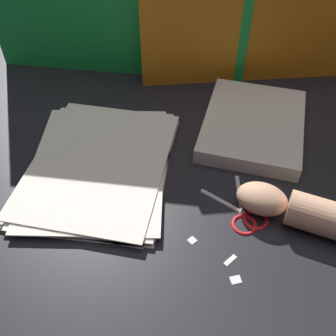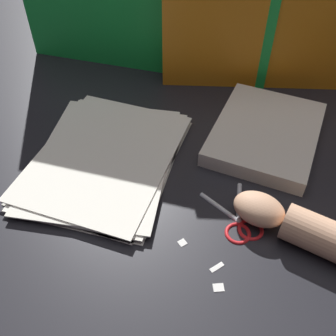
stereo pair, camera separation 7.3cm
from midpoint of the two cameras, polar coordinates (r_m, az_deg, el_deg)
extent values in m
plane|color=black|center=(0.78, 2.24, -2.64)|extent=(6.00, 6.00, 0.00)
cube|color=orange|center=(1.01, 20.21, 20.42)|extent=(0.60, 0.14, 0.39)
cube|color=white|center=(0.83, -6.35, 0.74)|extent=(0.28, 0.36, 0.00)
cube|color=white|center=(0.83, -6.48, 1.23)|extent=(0.30, 0.38, 0.00)
cube|color=white|center=(0.83, -6.31, 1.43)|extent=(0.27, 0.36, 0.00)
cube|color=white|center=(0.83, -6.66, 1.22)|extent=(0.27, 0.36, 0.00)
cube|color=white|center=(0.82, -6.83, 1.37)|extent=(0.30, 0.38, 0.00)
cube|color=white|center=(0.82, -6.64, 1.69)|extent=(0.30, 0.38, 0.00)
cube|color=silver|center=(0.91, 16.27, 4.76)|extent=(0.26, 0.31, 0.04)
sphere|color=silver|center=(0.74, 13.03, -7.47)|extent=(0.01, 0.01, 0.01)
cylinder|color=silver|center=(0.76, 10.25, -5.58)|extent=(0.08, 0.06, 0.01)
torus|color=red|center=(0.74, 14.79, -8.65)|extent=(0.07, 0.07, 0.01)
cylinder|color=silver|center=(0.77, 13.02, -4.78)|extent=(0.02, 0.09, 0.01)
torus|color=red|center=(0.73, 13.05, -9.21)|extent=(0.05, 0.05, 0.01)
ellipsoid|color=tan|center=(0.73, 15.92, -5.90)|extent=(0.11, 0.09, 0.05)
cube|color=white|center=(0.68, 10.26, -14.15)|extent=(0.02, 0.02, 0.00)
cube|color=white|center=(0.67, 10.62, -16.87)|extent=(0.02, 0.02, 0.00)
cube|color=white|center=(0.70, 5.14, -10.90)|extent=(0.02, 0.02, 0.00)
cylinder|color=red|center=(0.85, -9.16, 1.74)|extent=(0.05, 0.15, 0.01)
camera|label=1|loc=(0.04, -87.13, 2.93)|focal=42.00mm
camera|label=2|loc=(0.04, 92.87, -2.93)|focal=42.00mm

